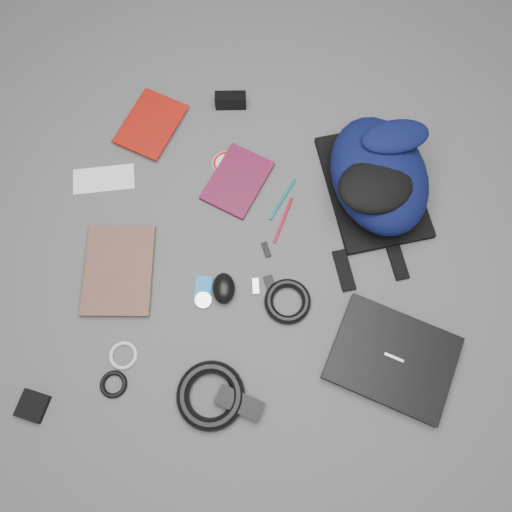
# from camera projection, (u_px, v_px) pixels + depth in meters

# --- Properties ---
(ground) EXTENTS (4.00, 4.00, 0.00)m
(ground) POSITION_uv_depth(u_px,v_px,m) (256.00, 258.00, 1.49)
(ground) COLOR #4F4F51
(ground) RESTS_ON ground
(backpack) EXTENTS (0.41, 0.50, 0.18)m
(backpack) POSITION_uv_depth(u_px,v_px,m) (379.00, 175.00, 1.47)
(backpack) COLOR black
(backpack) RESTS_ON ground
(laptop) EXTENTS (0.39, 0.34, 0.03)m
(laptop) POSITION_uv_depth(u_px,v_px,m) (393.00, 358.00, 1.38)
(laptop) COLOR black
(laptop) RESTS_ON ground
(textbook_red) EXTENTS (0.23, 0.27, 0.02)m
(textbook_red) POSITION_uv_depth(u_px,v_px,m) (129.00, 115.00, 1.63)
(textbook_red) COLOR maroon
(textbook_red) RESTS_ON ground
(comic_book) EXTENTS (0.22, 0.29, 0.02)m
(comic_book) POSITION_uv_depth(u_px,v_px,m) (85.00, 270.00, 1.46)
(comic_book) COLOR #B65C0D
(comic_book) RESTS_ON ground
(envelope) EXTENTS (0.20, 0.12, 0.00)m
(envelope) POSITION_uv_depth(u_px,v_px,m) (104.00, 179.00, 1.57)
(envelope) COLOR white
(envelope) RESTS_ON ground
(dvd_case) EXTENTS (0.22, 0.26, 0.02)m
(dvd_case) POSITION_uv_depth(u_px,v_px,m) (237.00, 181.00, 1.56)
(dvd_case) COLOR #470D23
(dvd_case) RESTS_ON ground
(compact_camera) EXTENTS (0.10, 0.05, 0.06)m
(compact_camera) POSITION_uv_depth(u_px,v_px,m) (231.00, 100.00, 1.62)
(compact_camera) COLOR black
(compact_camera) RESTS_ON ground
(sticker_disc) EXTENTS (0.08, 0.08, 0.00)m
(sticker_disc) POSITION_uv_depth(u_px,v_px,m) (225.00, 163.00, 1.58)
(sticker_disc) COLOR white
(sticker_disc) RESTS_ON ground
(pen_teal) EXTENTS (0.07, 0.15, 0.01)m
(pen_teal) POSITION_uv_depth(u_px,v_px,m) (282.00, 199.00, 1.54)
(pen_teal) COLOR #0B6669
(pen_teal) RESTS_ON ground
(pen_red) EXTENTS (0.05, 0.15, 0.01)m
(pen_red) POSITION_uv_depth(u_px,v_px,m) (283.00, 220.00, 1.52)
(pen_red) COLOR #A80C26
(pen_red) RESTS_ON ground
(id_badge) EXTENTS (0.05, 0.07, 0.00)m
(id_badge) POSITION_uv_depth(u_px,v_px,m) (203.00, 288.00, 1.46)
(id_badge) COLOR blue
(id_badge) RESTS_ON ground
(usb_black) EXTENTS (0.03, 0.05, 0.01)m
(usb_black) POSITION_uv_depth(u_px,v_px,m) (266.00, 250.00, 1.49)
(usb_black) COLOR black
(usb_black) RESTS_ON ground
(usb_silver) EXTENTS (0.03, 0.05, 0.01)m
(usb_silver) POSITION_uv_depth(u_px,v_px,m) (256.00, 286.00, 1.46)
(usb_silver) COLOR #B4B5B7
(usb_silver) RESTS_ON ground
(key_fob) EXTENTS (0.04, 0.05, 0.01)m
(key_fob) POSITION_uv_depth(u_px,v_px,m) (270.00, 282.00, 1.46)
(key_fob) COLOR black
(key_fob) RESTS_ON ground
(mouse) EXTENTS (0.08, 0.10, 0.05)m
(mouse) POSITION_uv_depth(u_px,v_px,m) (224.00, 288.00, 1.43)
(mouse) COLOR black
(mouse) RESTS_ON ground
(headphone_left) EXTENTS (0.05, 0.05, 0.01)m
(headphone_left) POSITION_uv_depth(u_px,v_px,m) (141.00, 285.00, 1.46)
(headphone_left) COLOR #BDBDC0
(headphone_left) RESTS_ON ground
(headphone_right) EXTENTS (0.06, 0.06, 0.01)m
(headphone_right) POSITION_uv_depth(u_px,v_px,m) (203.00, 300.00, 1.44)
(headphone_right) COLOR silver
(headphone_right) RESTS_ON ground
(cable_coil) EXTENTS (0.16, 0.16, 0.03)m
(cable_coil) POSITION_uv_depth(u_px,v_px,m) (288.00, 301.00, 1.43)
(cable_coil) COLOR black
(cable_coil) RESTS_ON ground
(power_brick) EXTENTS (0.14, 0.09, 0.03)m
(power_brick) POSITION_uv_depth(u_px,v_px,m) (240.00, 403.00, 1.34)
(power_brick) COLOR black
(power_brick) RESTS_ON ground
(power_cord_coil) EXTENTS (0.20, 0.20, 0.04)m
(power_cord_coil) POSITION_uv_depth(u_px,v_px,m) (211.00, 395.00, 1.35)
(power_cord_coil) COLOR black
(power_cord_coil) RESTS_ON ground
(pouch) EXTENTS (0.09, 0.09, 0.02)m
(pouch) POSITION_uv_depth(u_px,v_px,m) (33.00, 406.00, 1.35)
(pouch) COLOR black
(pouch) RESTS_ON ground
(earbud_coil) EXTENTS (0.10, 0.10, 0.01)m
(earbud_coil) POSITION_uv_depth(u_px,v_px,m) (114.00, 384.00, 1.37)
(earbud_coil) COLOR black
(earbud_coil) RESTS_ON ground
(white_cable_coil) EXTENTS (0.10, 0.10, 0.01)m
(white_cable_coil) POSITION_uv_depth(u_px,v_px,m) (123.00, 355.00, 1.39)
(white_cable_coil) COLOR silver
(white_cable_coil) RESTS_ON ground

